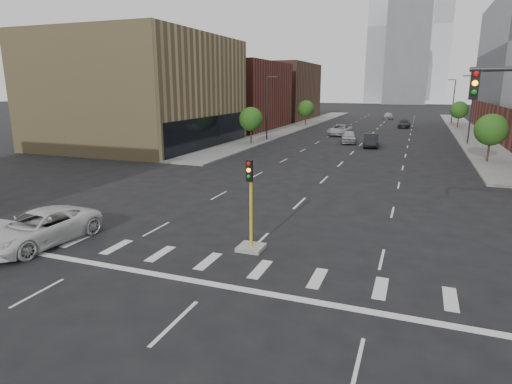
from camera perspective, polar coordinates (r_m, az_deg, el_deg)
The scene contains 23 objects.
ground at distance 13.74m, azimuth -15.34°, elevation -20.45°, with size 400.00×400.00×0.00m, color black.
sidewalk_left_far at distance 86.21m, azimuth 5.80°, elevation 8.78°, with size 5.00×92.00×0.15m, color gray.
sidewalk_right_far at distance 83.73m, azimuth 26.22°, elevation 7.29°, with size 5.00×92.00×0.15m, color gray.
building_left_mid at distance 59.95m, azimuth -14.93°, elevation 12.82°, with size 20.00×24.00×14.00m, color tan.
building_left_far_a at distance 82.58m, azimuth -4.20°, elevation 12.71°, with size 20.00×22.00×12.00m, color brown.
building_left_far_b at distance 106.75m, azimuth 1.79°, elevation 13.27°, with size 20.00×24.00×13.00m, color brown.
tower_left at distance 231.12m, azimuth 17.86°, elevation 20.06°, with size 22.00×22.00×70.00m, color #B2B7BC.
tower_right at distance 270.96m, azimuth 22.48°, elevation 19.76°, with size 20.00×20.00×80.00m, color #B2B7BC.
tower_mid at distance 209.61m, azimuth 19.54°, elevation 17.06°, with size 18.00×18.00×44.00m, color slate.
median_traffic_signal at distance 20.41m, azimuth -0.70°, elevation -5.17°, with size 1.20×1.20×4.40m.
streetlight_right_a at distance 64.37m, azimuth 26.73°, elevation 10.10°, with size 1.60×0.22×9.07m.
streetlight_right_b at distance 99.24m, azimuth 24.79°, elevation 11.13°, with size 1.60×0.22×9.07m.
streetlight_left at distance 62.50m, azimuth 1.54°, elevation 11.47°, with size 1.60×0.22×9.07m.
tree_left_near at distance 58.11m, azimuth -0.66°, elevation 9.70°, with size 3.20×3.20×4.85m.
tree_left_far at distance 86.70m, azimuth 6.68°, elevation 10.99°, with size 3.20×3.20×4.85m.
tree_right_near at distance 49.68m, azimuth 28.86°, elevation 7.28°, with size 3.20×3.20×4.85m.
tree_right_far at distance 89.38m, azimuth 25.47°, elevation 9.85°, with size 3.20×3.20×4.85m.
car_near_left at distance 61.07m, azimuth 12.27°, elevation 7.20°, with size 2.04×5.06×1.72m, color #ACADB1.
car_mid_right at distance 57.78m, azimuth 15.09°, elevation 6.66°, with size 1.79×5.14×1.69m, color black.
car_far_left at distance 70.83m, azimuth 11.14°, elevation 8.12°, with size 2.79×6.06×1.68m, color #B2B2B2.
car_deep_right at distance 86.85m, azimuth 19.14°, elevation 8.57°, with size 2.03×5.00×1.45m, color #232228.
car_distant at distance 109.35m, azimuth 17.24°, elevation 9.69°, with size 1.89×4.69×1.60m, color silver.
parked_minivan at distance 23.72m, azimuth -26.89°, elevation -4.31°, with size 2.81×6.08×1.69m, color silver.
Camera 1 is at (7.03, -9.00, 7.64)m, focal length 30.00 mm.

